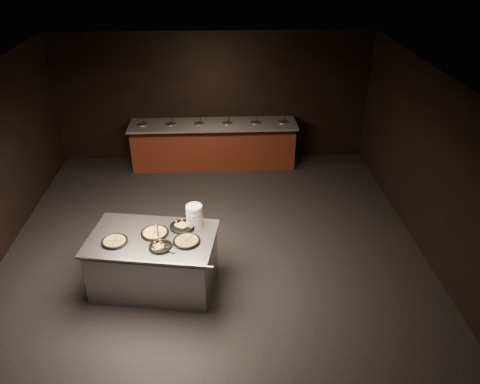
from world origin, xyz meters
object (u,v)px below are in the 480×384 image
(pan_veggie_whole, at_px, (115,241))
(pan_cheese_whole, at_px, (155,233))
(serving_counter, at_px, (154,262))
(plate_stack, at_px, (194,215))

(pan_veggie_whole, xyz_separation_m, pan_cheese_whole, (0.55, 0.19, 0.00))
(serving_counter, xyz_separation_m, pan_veggie_whole, (-0.51, -0.10, 0.47))
(plate_stack, xyz_separation_m, pan_veggie_whole, (-1.12, -0.41, -0.14))
(pan_veggie_whole, height_order, pan_cheese_whole, same)
(plate_stack, bearing_deg, pan_cheese_whole, -158.75)
(serving_counter, height_order, pan_cheese_whole, pan_cheese_whole)
(serving_counter, height_order, pan_veggie_whole, pan_veggie_whole)
(plate_stack, relative_size, pan_veggie_whole, 0.86)
(serving_counter, distance_m, plate_stack, 0.92)
(pan_cheese_whole, bearing_deg, plate_stack, 21.25)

